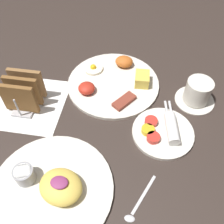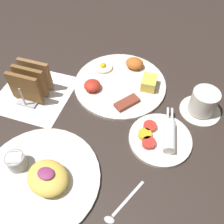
{
  "view_description": "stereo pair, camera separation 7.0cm",
  "coord_description": "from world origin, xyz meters",
  "views": [
    {
      "loc": [
        0.13,
        -0.38,
        0.58
      ],
      "look_at": [
        0.06,
        0.06,
        0.03
      ],
      "focal_mm": 40.0,
      "sensor_mm": 36.0,
      "label": 1
    },
    {
      "loc": [
        0.2,
        -0.36,
        0.58
      ],
      "look_at": [
        0.06,
        0.06,
        0.03
      ],
      "focal_mm": 40.0,
      "sensor_mm": 36.0,
      "label": 2
    }
  ],
  "objects": [
    {
      "name": "napkin_flat",
      "position": [
        -0.2,
        0.08,
        0.0
      ],
      "size": [
        0.22,
        0.22,
        0.0
      ],
      "color": "white",
      "rests_on": "ground_plane"
    },
    {
      "name": "ground_plane",
      "position": [
        0.0,
        0.0,
        0.0
      ],
      "size": [
        3.0,
        3.0,
        0.0
      ],
      "primitive_type": "plane",
      "color": "#332823"
    },
    {
      "name": "plate_condiments",
      "position": [
        0.21,
        0.03,
        0.01
      ],
      "size": [
        0.17,
        0.19,
        0.04
      ],
      "color": "silver",
      "rests_on": "ground_plane"
    },
    {
      "name": "plate_foreground",
      "position": [
        -0.05,
        -0.17,
        0.01
      ],
      "size": [
        0.29,
        0.29,
        0.06
      ],
      "color": "silver",
      "rests_on": "ground_plane"
    },
    {
      "name": "plate_breakfast",
      "position": [
        0.04,
        0.2,
        0.01
      ],
      "size": [
        0.3,
        0.3,
        0.05
      ],
      "color": "silver",
      "rests_on": "ground_plane"
    },
    {
      "name": "coffee_cup",
      "position": [
        0.3,
        0.17,
        0.04
      ],
      "size": [
        0.12,
        0.12,
        0.08
      ],
      "color": "silver",
      "rests_on": "ground_plane"
    },
    {
      "name": "toast_rack",
      "position": [
        -0.2,
        0.08,
        0.05
      ],
      "size": [
        0.1,
        0.12,
        0.1
      ],
      "color": "#B7B7BC",
      "rests_on": "ground_plane"
    },
    {
      "name": "teaspoon",
      "position": [
        0.15,
        -0.18,
        0.0
      ],
      "size": [
        0.07,
        0.12,
        0.01
      ],
      "color": "silver",
      "rests_on": "ground_plane"
    }
  ]
}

